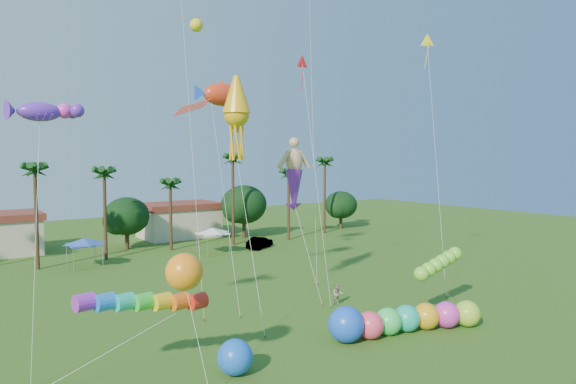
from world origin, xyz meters
TOP-DOWN VIEW (x-y plane):
  - ground at (0.00, 0.00)m, footprint 160.00×160.00m
  - tree_line at (3.57, 44.00)m, footprint 69.46×8.91m
  - buildings_row at (-3.09, 50.00)m, footprint 35.00×7.00m
  - tent_row at (-6.00, 36.33)m, footprint 31.00×4.00m
  - car_b at (14.33, 35.82)m, footprint 4.52×3.41m
  - spectator_b at (6.20, 12.15)m, footprint 0.99×0.90m
  - caterpillar_inflatable at (5.17, 4.93)m, footprint 10.74×4.78m
  - blue_ball at (-6.44, 5.77)m, footprint 1.87×1.87m
  - rainbow_tube at (-9.28, 7.55)m, footprint 9.33×2.37m
  - green_worm at (8.77, 6.30)m, footprint 8.72×2.53m
  - orange_ball_kite at (-9.13, 5.91)m, footprint 2.09×3.05m
  - merman_kite at (5.77, 17.13)m, footprint 2.54×5.64m
  - fish_kite at (-0.01, 18.67)m, footprint 4.98×6.47m
  - squid_kite at (-1.61, 13.77)m, footprint 2.13×5.54m
  - lobster_kite at (-13.94, 13.48)m, footprint 4.34×5.18m
  - delta_kite_red at (5.62, 15.80)m, footprint 1.36×4.40m
  - delta_kite_yellow at (16.27, 12.24)m, footprint 2.57×4.43m

SIDE VIEW (x-z plane):
  - ground at x=0.00m, z-range 0.00..0.00m
  - car_b at x=14.33m, z-range 0.00..1.43m
  - spectator_b at x=6.20m, z-range 0.00..1.64m
  - caterpillar_inflatable at x=5.17m, z-range -0.18..2.04m
  - blue_ball at x=-6.44m, z-range 0.00..1.87m
  - buildings_row at x=-3.09m, z-range 0.00..4.00m
  - tent_row at x=-6.00m, z-range 2.45..3.05m
  - green_worm at x=8.77m, z-range 1.25..5.01m
  - rainbow_tube at x=-9.28m, z-range 1.62..5.74m
  - tree_line at x=3.57m, z-range -1.22..9.78m
  - orange_ball_kite at x=-9.13m, z-range 2.41..9.07m
  - merman_kite at x=5.77m, z-range 3.28..15.61m
  - lobster_kite at x=-13.94m, z-range 6.47..20.91m
  - squid_kite at x=-1.61m, z-range 5.68..22.56m
  - fish_kite at x=-0.01m, z-range 7.53..24.57m
  - delta_kite_red at x=5.62m, z-range 8.75..28.08m
  - delta_kite_yellow at x=16.27m, z-range 9.91..31.65m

